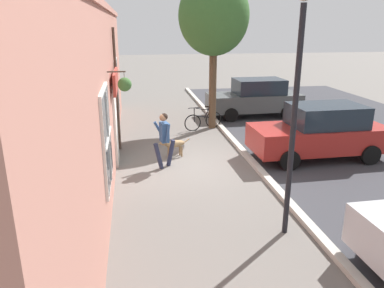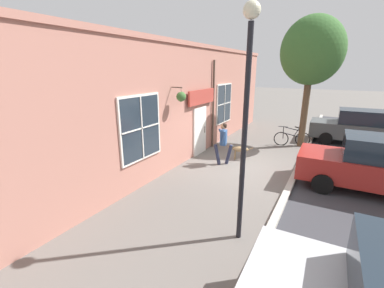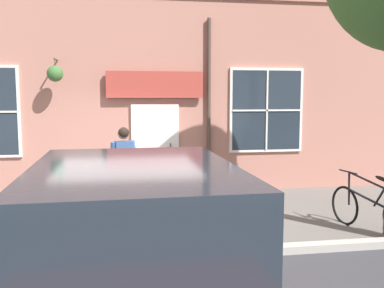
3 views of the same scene
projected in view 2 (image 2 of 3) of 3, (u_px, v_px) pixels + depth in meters
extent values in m
plane|color=#66605B|center=(240.00, 167.00, 10.06)|extent=(90.00, 90.00, 0.00)
cube|color=#B2ADA3|center=(295.00, 175.00, 9.10)|extent=(0.20, 28.00, 0.12)
cube|color=#B27566|center=(189.00, 105.00, 10.53)|extent=(0.30, 18.00, 4.53)
cube|color=#B27566|center=(188.00, 44.00, 9.87)|extent=(0.42, 18.00, 0.16)
cube|color=white|center=(199.00, 131.00, 11.34)|extent=(0.10, 1.10, 2.10)
cube|color=#232D38|center=(200.00, 132.00, 11.34)|extent=(0.03, 0.90, 1.90)
cylinder|color=#47382D|center=(205.00, 130.00, 11.59)|extent=(0.03, 0.03, 0.30)
cube|color=#AD3D33|center=(202.00, 97.00, 10.87)|extent=(0.08, 2.20, 0.60)
cylinder|color=#47382D|center=(213.00, 105.00, 12.09)|extent=(0.09, 0.09, 4.07)
cylinder|color=#47382D|center=(177.00, 87.00, 8.88)|extent=(0.44, 0.04, 0.04)
cylinder|color=#47382D|center=(181.00, 93.00, 8.85)|extent=(0.01, 0.01, 0.34)
cone|color=#2D2823|center=(181.00, 99.00, 8.91)|extent=(0.32, 0.32, 0.18)
sphere|color=#3D6B33|center=(181.00, 97.00, 8.88)|extent=(0.34, 0.34, 0.34)
cube|color=white|center=(141.00, 128.00, 7.85)|extent=(0.08, 1.82, 2.02)
cube|color=#232D38|center=(141.00, 128.00, 7.84)|extent=(0.03, 1.70, 1.90)
cube|color=white|center=(142.00, 128.00, 7.83)|extent=(0.04, 0.04, 1.90)
cube|color=white|center=(142.00, 128.00, 7.83)|extent=(0.04, 1.70, 0.04)
cube|color=white|center=(224.00, 104.00, 13.34)|extent=(0.08, 1.82, 2.02)
cube|color=#232D38|center=(224.00, 104.00, 13.32)|extent=(0.03, 1.70, 1.90)
cube|color=white|center=(225.00, 104.00, 13.31)|extent=(0.04, 0.04, 1.90)
cube|color=white|center=(225.00, 104.00, 13.31)|extent=(0.04, 1.70, 0.04)
cylinder|color=#282D47|center=(217.00, 155.00, 10.22)|extent=(0.32, 0.19, 0.82)
cylinder|color=#282D47|center=(229.00, 154.00, 10.24)|extent=(0.32, 0.19, 0.82)
cube|color=#2D4C7A|center=(224.00, 137.00, 10.03)|extent=(0.28, 0.38, 0.59)
sphere|color=#936B4C|center=(224.00, 126.00, 9.91)|extent=(0.22, 0.22, 0.22)
sphere|color=black|center=(224.00, 126.00, 9.90)|extent=(0.21, 0.21, 0.21)
cylinder|color=#2D4C7A|center=(223.00, 139.00, 9.81)|extent=(0.17, 0.11, 0.57)
cylinder|color=#2D4C7A|center=(222.00, 135.00, 10.26)|extent=(0.34, 0.15, 0.52)
ellipsoid|color=#997A51|center=(240.00, 149.00, 10.76)|extent=(0.73, 0.43, 0.23)
cylinder|color=#997A51|center=(235.00, 156.00, 10.82)|extent=(0.06, 0.06, 0.35)
cylinder|color=#997A51|center=(235.00, 154.00, 10.96)|extent=(0.06, 0.06, 0.35)
cylinder|color=#997A51|center=(245.00, 156.00, 10.72)|extent=(0.06, 0.06, 0.35)
cylinder|color=#997A51|center=(245.00, 155.00, 10.86)|extent=(0.06, 0.06, 0.35)
sphere|color=#997A51|center=(231.00, 146.00, 10.83)|extent=(0.19, 0.19, 0.19)
cone|color=#997A51|center=(228.00, 147.00, 10.86)|extent=(0.12, 0.11, 0.09)
cone|color=#997A51|center=(231.00, 145.00, 10.76)|extent=(0.06, 0.06, 0.07)
cone|color=#997A51|center=(231.00, 144.00, 10.85)|extent=(0.06, 0.06, 0.07)
cylinder|color=#997A51|center=(251.00, 149.00, 10.65)|extent=(0.21, 0.09, 0.14)
cylinder|color=brown|center=(305.00, 111.00, 12.30)|extent=(0.30, 0.30, 3.51)
ellipsoid|color=#38662D|center=(312.00, 51.00, 11.53)|extent=(2.76, 2.49, 3.04)
sphere|color=#38662D|center=(318.00, 62.00, 11.50)|extent=(1.71, 1.71, 1.71)
torus|color=black|center=(281.00, 139.00, 12.82)|extent=(0.70, 0.16, 0.70)
torus|color=black|center=(303.00, 139.00, 12.71)|extent=(0.70, 0.16, 0.70)
cylinder|color=black|center=(292.00, 135.00, 12.71)|extent=(0.90, 0.42, 0.28)
cylinder|color=black|center=(296.00, 132.00, 12.65)|extent=(0.26, 0.14, 0.46)
cylinder|color=black|center=(292.00, 129.00, 12.62)|extent=(0.76, 0.36, 0.24)
cylinder|color=black|center=(283.00, 133.00, 12.72)|extent=(0.07, 0.06, 0.58)
cylinder|color=black|center=(283.00, 127.00, 12.64)|extent=(0.46, 0.10, 0.03)
ellipsoid|color=black|center=(297.00, 127.00, 12.58)|extent=(0.27, 0.19, 0.12)
cylinder|color=black|center=(309.00, 278.00, 4.31)|extent=(0.62, 0.19, 0.62)
cube|color=maroon|center=(374.00, 171.00, 7.87)|extent=(4.34, 1.85, 0.76)
cylinder|color=black|center=(322.00, 184.00, 7.84)|extent=(0.62, 0.19, 0.62)
cylinder|color=black|center=(324.00, 166.00, 9.33)|extent=(0.62, 0.19, 0.62)
cube|color=#474C4C|center=(357.00, 131.00, 12.94)|extent=(4.34, 1.85, 0.76)
cube|color=#1E2833|center=(364.00, 117.00, 12.64)|extent=(2.27, 1.59, 0.68)
cylinder|color=black|center=(326.00, 139.00, 12.91)|extent=(0.62, 0.19, 0.62)
cylinder|color=black|center=(327.00, 131.00, 14.40)|extent=(0.62, 0.19, 0.62)
cylinder|color=black|center=(244.00, 142.00, 5.24)|extent=(0.11, 0.11, 4.52)
sphere|color=beige|center=(252.00, 10.00, 4.55)|extent=(0.32, 0.32, 0.32)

